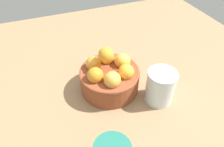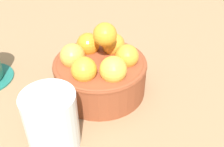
# 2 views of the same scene
# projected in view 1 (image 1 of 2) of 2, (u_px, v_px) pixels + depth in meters

# --- Properties ---
(ground_plane) EXTENTS (1.15, 1.04, 0.04)m
(ground_plane) POSITION_uv_depth(u_px,v_px,m) (110.00, 93.00, 0.60)
(ground_plane) COLOR #997551
(terracotta_bowl) EXTENTS (0.16, 0.16, 0.13)m
(terracotta_bowl) POSITION_uv_depth(u_px,v_px,m) (110.00, 76.00, 0.56)
(terracotta_bowl) COLOR brown
(terracotta_bowl) RESTS_ON ground_plane
(water_glass) EXTENTS (0.07, 0.07, 0.09)m
(water_glass) POSITION_uv_depth(u_px,v_px,m) (160.00, 87.00, 0.53)
(water_glass) COLOR silver
(water_glass) RESTS_ON ground_plane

